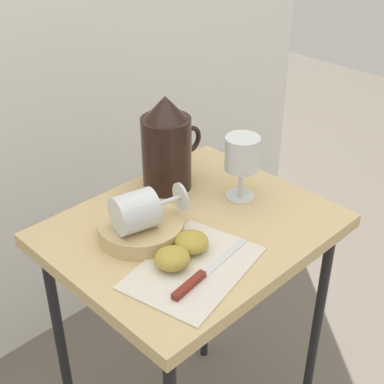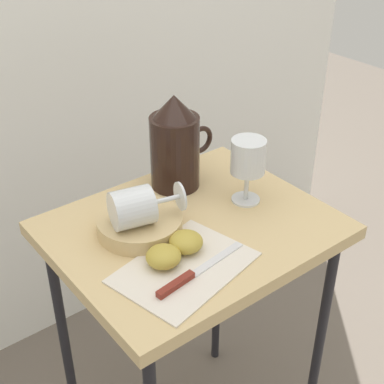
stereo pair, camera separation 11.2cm
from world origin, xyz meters
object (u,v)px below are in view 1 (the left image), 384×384
object	(u,v)px
table	(192,253)
apple_half_right	(191,242)
wine_glass_upright	(241,156)
knife	(200,276)
basket_tray	(141,228)
apple_half_left	(172,258)
wine_glass_tipped_near	(137,211)
pitcher	(167,151)

from	to	relation	value
table	apple_half_right	xyz separation A→B (m)	(-0.07, -0.06, 0.10)
wine_glass_upright	apple_half_right	bearing A→B (deg)	-162.84
knife	basket_tray	bearing A→B (deg)	85.97
table	apple_half_right	size ratio (longest dim) A/B	10.90
apple_half_left	basket_tray	bearing A→B (deg)	77.63
wine_glass_tipped_near	apple_half_left	world-z (taller)	wine_glass_tipped_near
wine_glass_tipped_near	basket_tray	bearing A→B (deg)	37.02
pitcher	wine_glass_upright	world-z (taller)	pitcher
wine_glass_tipped_near	knife	xyz separation A→B (m)	(0.01, -0.17, -0.07)
table	pitcher	bearing A→B (deg)	65.17
wine_glass_tipped_near	wine_glass_upright	bearing A→B (deg)	-6.09
table	wine_glass_tipped_near	distance (m)	0.20
apple_half_right	knife	size ratio (longest dim) A/B	0.31
wine_glass_tipped_near	apple_half_left	xyz separation A→B (m)	(-0.01, -0.11, -0.05)
apple_half_left	knife	xyz separation A→B (m)	(0.01, -0.06, -0.01)
table	pitcher	distance (m)	0.24
wine_glass_tipped_near	apple_half_right	xyz separation A→B (m)	(0.05, -0.10, -0.05)
table	wine_glass_upright	world-z (taller)	wine_glass_upright
basket_tray	apple_half_left	world-z (taller)	apple_half_left
wine_glass_upright	basket_tray	bearing A→B (deg)	170.23
table	apple_half_left	size ratio (longest dim) A/B	10.90
apple_half_right	table	bearing A→B (deg)	44.61
basket_tray	wine_glass_upright	size ratio (longest dim) A/B	1.17
table	apple_half_left	xyz separation A→B (m)	(-0.13, -0.07, 0.10)
basket_tray	apple_half_left	bearing A→B (deg)	-102.37
table	basket_tray	world-z (taller)	basket_tray
knife	apple_half_right	bearing A→B (deg)	56.53
apple_half_left	knife	size ratio (longest dim) A/B	0.31
pitcher	apple_half_right	world-z (taller)	pitcher
pitcher	apple_half_left	bearing A→B (deg)	-130.92
wine_glass_upright	wine_glass_tipped_near	bearing A→B (deg)	173.91
table	wine_glass_upright	distance (m)	0.24
pitcher	apple_half_left	xyz separation A→B (m)	(-0.20, -0.23, -0.07)
basket_tray	apple_half_left	xyz separation A→B (m)	(-0.03, -0.12, 0.00)
apple_half_right	knife	world-z (taller)	apple_half_right
wine_glass_tipped_near	apple_half_left	distance (m)	0.12
wine_glass_tipped_near	knife	bearing A→B (deg)	-87.83
pitcher	knife	world-z (taller)	pitcher
basket_tray	wine_glass_tipped_near	distance (m)	0.06
pitcher	wine_glass_upright	bearing A→B (deg)	-61.00
wine_glass_tipped_near	apple_half_right	bearing A→B (deg)	-60.94
pitcher	wine_glass_tipped_near	distance (m)	0.22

